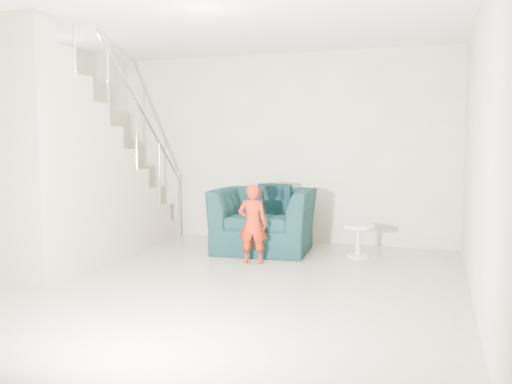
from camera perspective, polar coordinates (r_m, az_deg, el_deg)
floor at (r=5.47m, az=-5.56°, el=-9.96°), size 5.50×5.50×0.00m
ceiling at (r=5.43m, az=-5.82°, el=18.72°), size 5.50×5.50×0.00m
back_wall at (r=7.87m, az=2.54°, el=4.64°), size 5.00×0.00×5.00m
right_wall at (r=4.83m, az=22.57°, el=3.87°), size 0.00×5.50×5.50m
armchair at (r=7.16m, az=0.84°, el=-2.97°), size 1.34×1.19×0.82m
toddler at (r=6.40m, az=-0.36°, el=-3.38°), size 0.38×0.28×0.94m
side_table at (r=6.90m, az=10.68°, el=-4.47°), size 0.41×0.41×0.41m
staircase at (r=6.81m, az=-19.25°, el=0.86°), size 1.02×3.03×3.62m
cushion at (r=7.33m, az=2.02°, el=-0.88°), size 0.46×0.22×0.45m
throw at (r=7.32m, az=-3.20°, el=-1.96°), size 0.04×0.44×0.49m
phone at (r=6.32m, az=0.67°, el=-0.30°), size 0.03×0.05×0.10m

